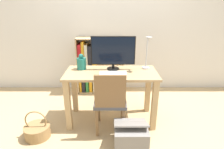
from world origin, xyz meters
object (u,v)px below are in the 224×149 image
Objects in this scene: vase at (82,63)px; chair at (111,100)px; desk_lamp at (148,50)px; bookshelf at (93,67)px; basket at (38,130)px; monitor at (114,52)px; storage_box at (131,136)px; keyboard at (114,73)px.

vase is 0.66m from chair.
bookshelf is at bearing 133.50° from desk_lamp.
monitor is at bearing 28.21° from basket.
bookshelf reaches higher than storage_box.
chair is (-0.03, -0.20, -0.28)m from keyboard.
vase is at bearing 177.97° from desk_lamp.
vase is at bearing 44.74° from basket.
monitor is 1.04m from bookshelf.
chair is 0.98m from basket.
bookshelf reaches higher than vase.
bookshelf is 2.49× the size of storage_box.
chair reaches higher than keyboard.
bookshelf reaches higher than basket.
keyboard is (-0.00, -0.19, -0.24)m from monitor.
chair is at bearing -74.65° from bookshelf.
monitor is at bearing 105.85° from storage_box.
monitor reaches higher than bookshelf.
monitor is 0.46m from vase.
storage_box is at bearing -9.10° from basket.
storage_box is at bearing -69.54° from bookshelf.
desk_lamp is at bearing -46.50° from bookshelf.
vase is 0.52× the size of storage_box.
basket is at bearing -135.26° from vase.
monitor is at bearing 79.57° from chair.
vase is 0.90m from desk_lamp.
monitor reaches higher than keyboard.
keyboard is at bearing 18.38° from basket.
monitor reaches higher than chair.
bookshelf is 1.51m from basket.
monitor is 1.09m from storage_box.
basket is at bearing 170.90° from storage_box.
monitor reaches higher than storage_box.
desk_lamp is 1.31m from bookshelf.
chair is 2.27× the size of basket.
chair is at bearing 127.93° from storage_box.
storage_box is at bearing -47.71° from vase.
basket is (-0.51, -0.51, -0.72)m from vase.
keyboard is 1.62× the size of vase.
basket is 1.15m from storage_box.
monitor is 0.71× the size of chair.
bookshelf is at bearing 114.05° from monitor.
vase reaches higher than basket.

